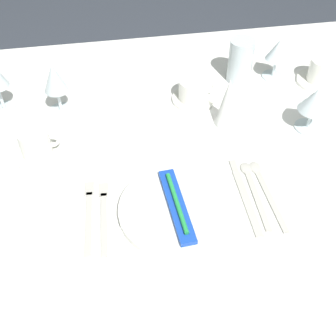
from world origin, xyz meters
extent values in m
plane|color=#383D47|center=(0.00, 0.00, 0.00)|extent=(6.00, 6.00, 0.00)
cube|color=white|center=(0.00, 0.00, 0.72)|extent=(1.80, 1.10, 0.04)
cube|color=white|center=(0.00, 0.55, 0.61)|extent=(1.80, 0.01, 0.18)
cylinder|color=brown|center=(0.80, 0.45, 0.35)|extent=(0.07, 0.07, 0.70)
cylinder|color=white|center=(0.02, -0.22, 0.75)|extent=(0.26, 0.26, 0.02)
cube|color=blue|center=(0.02, -0.22, 0.76)|extent=(0.05, 0.21, 0.01)
cylinder|color=green|center=(0.02, -0.22, 0.78)|extent=(0.02, 0.17, 0.01)
cube|color=beige|center=(-0.14, -0.23, 0.74)|extent=(0.02, 0.17, 0.00)
cube|color=beige|center=(-0.14, -0.13, 0.74)|extent=(0.02, 0.04, 0.00)
cube|color=beige|center=(-0.18, -0.22, 0.74)|extent=(0.02, 0.17, 0.00)
cube|color=beige|center=(-0.17, -0.12, 0.74)|extent=(0.02, 0.04, 0.00)
cube|color=beige|center=(0.19, -0.22, 0.74)|extent=(0.02, 0.19, 0.00)
cube|color=beige|center=(0.19, -0.11, 0.74)|extent=(0.02, 0.06, 0.00)
cube|color=beige|center=(0.21, -0.22, 0.74)|extent=(0.02, 0.18, 0.00)
ellipsoid|color=beige|center=(0.21, -0.11, 0.74)|extent=(0.03, 0.04, 0.01)
cube|color=beige|center=(0.24, -0.22, 0.74)|extent=(0.02, 0.19, 0.00)
ellipsoid|color=beige|center=(0.24, -0.12, 0.74)|extent=(0.03, 0.04, 0.01)
cylinder|color=white|center=(0.14, 0.18, 0.74)|extent=(0.12, 0.12, 0.01)
cylinder|color=white|center=(0.14, 0.18, 0.78)|extent=(0.08, 0.08, 0.06)
torus|color=white|center=(0.18, 0.18, 0.78)|extent=(0.04, 0.01, 0.04)
cylinder|color=white|center=(0.53, 0.20, 0.74)|extent=(0.13, 0.13, 0.01)
cylinder|color=white|center=(0.53, 0.20, 0.78)|extent=(0.08, 0.08, 0.07)
torus|color=white|center=(0.57, 0.20, 0.79)|extent=(0.05, 0.01, 0.05)
cylinder|color=white|center=(-0.29, 0.02, 0.74)|extent=(0.12, 0.12, 0.01)
cylinder|color=white|center=(-0.29, 0.02, 0.79)|extent=(0.08, 0.08, 0.07)
torus|color=white|center=(-0.26, 0.02, 0.79)|extent=(0.05, 0.01, 0.05)
cylinder|color=silver|center=(0.42, 0.01, 0.74)|extent=(0.07, 0.07, 0.01)
cylinder|color=silver|center=(0.42, 0.01, 0.77)|extent=(0.01, 0.01, 0.06)
cone|color=silver|center=(0.42, 0.01, 0.84)|extent=(0.08, 0.08, 0.06)
cylinder|color=silver|center=(-0.40, 0.22, 0.74)|extent=(0.07, 0.07, 0.01)
cylinder|color=silver|center=(-0.40, 0.22, 0.78)|extent=(0.01, 0.01, 0.07)
cylinder|color=silver|center=(-0.24, 0.19, 0.74)|extent=(0.07, 0.07, 0.01)
cylinder|color=silver|center=(-0.24, 0.19, 0.78)|extent=(0.01, 0.01, 0.07)
cone|color=silver|center=(-0.24, 0.19, 0.85)|extent=(0.07, 0.07, 0.08)
cylinder|color=silver|center=(0.41, 0.25, 0.74)|extent=(0.07, 0.07, 0.01)
cylinder|color=silver|center=(0.41, 0.25, 0.78)|extent=(0.01, 0.01, 0.06)
cone|color=silver|center=(0.41, 0.25, 0.84)|extent=(0.07, 0.07, 0.06)
cylinder|color=silver|center=(0.30, 0.26, 0.81)|extent=(0.07, 0.07, 0.13)
cylinder|color=#C68C1E|center=(0.30, 0.26, 0.77)|extent=(0.07, 0.07, 0.05)
cone|color=white|center=(0.21, 0.06, 0.81)|extent=(0.06, 0.06, 0.15)
camera|label=1|loc=(-0.10, -0.81, 1.52)|focal=46.37mm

